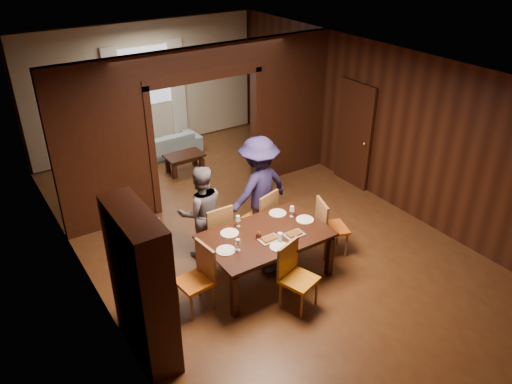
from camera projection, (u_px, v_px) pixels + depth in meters
floor at (253, 233)px, 8.65m from camera, size 9.00×9.00×0.00m
ceiling at (253, 66)px, 7.25m from camera, size 5.50×9.00×0.02m
room_walls at (198, 119)px, 9.31m from camera, size 5.52×9.01×2.90m
person_purple at (152, 270)px, 6.46m from camera, size 0.48×0.63×1.56m
person_grey at (201, 212)px, 7.74m from camera, size 0.87×0.74×1.56m
person_navy at (259, 189)px, 8.16m from camera, size 1.25×0.84×1.80m
sofa at (162, 145)px, 11.35m from camera, size 1.81×0.75×0.52m
serving_bowl at (270, 227)px, 7.35m from camera, size 0.28×0.28×0.07m
dining_table at (266, 256)px, 7.42m from camera, size 1.82×1.13×0.76m
coffee_table at (185, 163)px, 10.65m from camera, size 0.80×0.50×0.40m
chair_left at (194, 280)px, 6.75m from camera, size 0.49×0.49×0.97m
chair_right at (333, 227)px, 7.92m from camera, size 0.56×0.56×0.97m
chair_far_l at (215, 230)px, 7.84m from camera, size 0.45×0.45×0.97m
chair_far_r at (259, 216)px, 8.21m from camera, size 0.55×0.55×0.97m
chair_near at (299, 278)px, 6.79m from camera, size 0.55×0.55×0.97m
hutch at (141, 285)px, 5.85m from camera, size 0.40×1.20×2.00m
door_right at (354, 135)px, 9.80m from camera, size 0.06×0.90×2.10m
window_far at (145, 77)px, 11.09m from camera, size 1.20×0.03×1.30m
curtain_left at (115, 102)px, 10.92m from camera, size 0.35×0.06×2.40m
curtain_right at (178, 91)px, 11.64m from camera, size 0.35×0.06×2.40m
plate_left at (226, 250)px, 6.87m from camera, size 0.27×0.27×0.01m
plate_far_l at (230, 233)px, 7.25m from camera, size 0.27×0.27×0.01m
plate_far_r at (278, 213)px, 7.74m from camera, size 0.27×0.27×0.01m
plate_right at (305, 220)px, 7.58m from camera, size 0.27×0.27×0.01m
plate_near at (279, 247)px, 6.95m from camera, size 0.27×0.27×0.01m
platter_a at (269, 239)px, 7.10m from camera, size 0.30×0.20×0.04m
platter_b at (294, 234)px, 7.21m from camera, size 0.30×0.20×0.04m
wineglass_left at (238, 245)px, 6.84m from camera, size 0.08×0.08×0.18m
wineglass_far at (238, 221)px, 7.38m from camera, size 0.08×0.08×0.18m
wineglass_right at (292, 211)px, 7.63m from camera, size 0.08×0.08×0.18m
tumbler at (280, 237)px, 7.04m from camera, size 0.07×0.07×0.14m
condiment_jar at (259, 235)px, 7.12m from camera, size 0.08×0.08×0.11m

